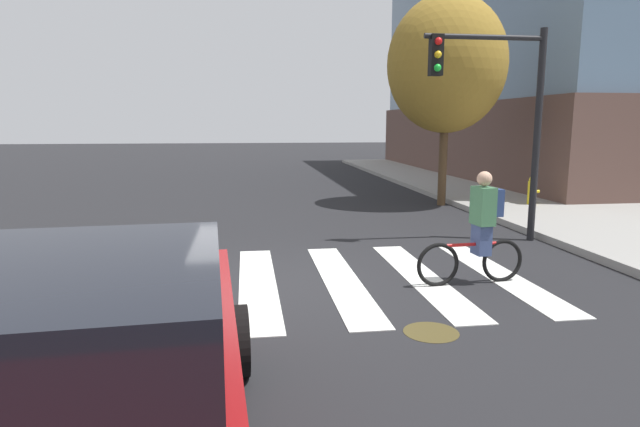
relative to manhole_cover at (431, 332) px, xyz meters
The scene contains 9 objects.
ground_plane 2.69m from the manhole_cover, 126.48° to the left, with size 120.00×120.00×0.00m, color black.
crosswalk_stripes 2.90m from the manhole_cover, 131.84° to the left, with size 8.17×4.11×0.01m.
manhole_cover is the anchor object (origin of this frame).
sedan_near 3.93m from the manhole_cover, 143.06° to the right, with size 2.38×4.70×1.59m.
cyclist 2.33m from the manhole_cover, 52.17° to the left, with size 1.71×0.38×1.69m.
traffic_light_near 6.00m from the manhole_cover, 56.94° to the left, with size 2.47×0.28×4.20m.
fire_hydrant 10.01m from the manhole_cover, 54.46° to the left, with size 0.33×0.22×0.78m.
street_tree_near 10.75m from the manhole_cover, 68.65° to the left, with size 3.35×3.35×5.96m.
corner_building 24.29m from the manhole_cover, 48.38° to the left, with size 17.82×19.39×12.03m.
Camera 1 is at (-0.47, -7.70, 2.37)m, focal length 29.74 mm.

